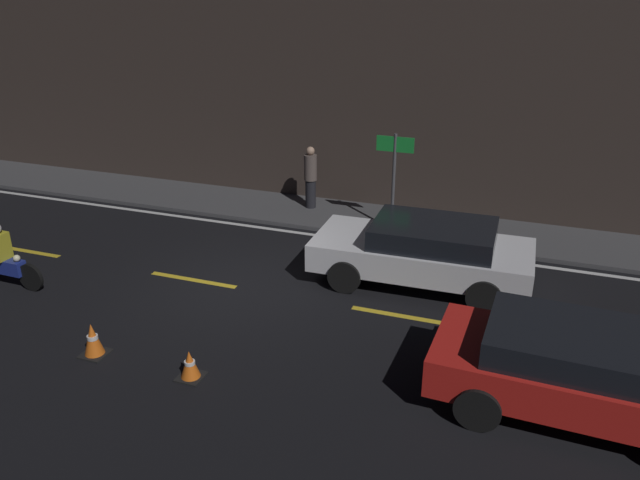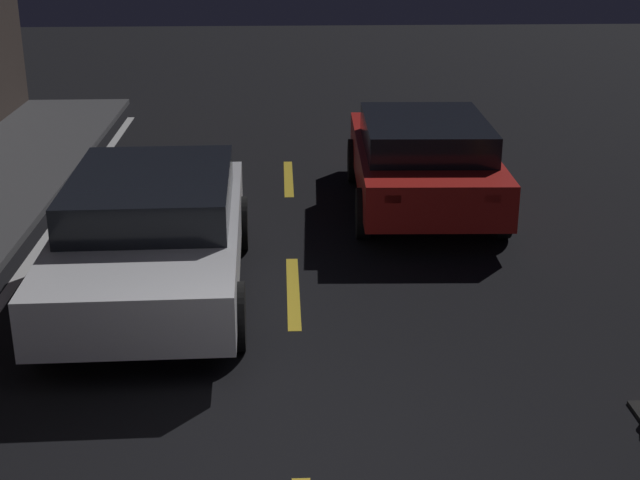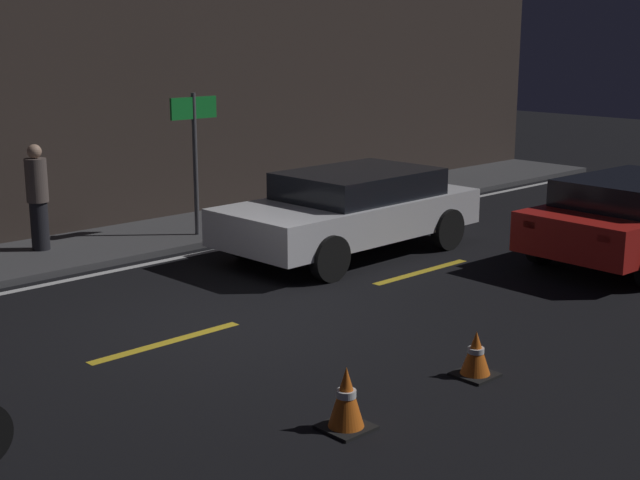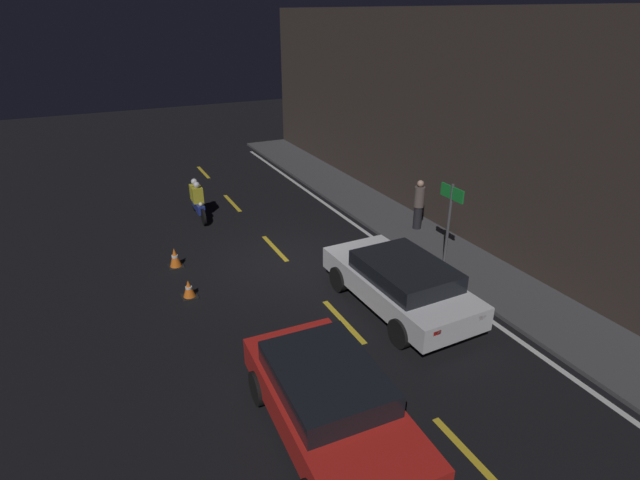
% 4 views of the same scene
% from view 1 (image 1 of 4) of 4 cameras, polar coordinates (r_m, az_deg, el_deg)
% --- Properties ---
extents(ground_plane, '(56.00, 56.00, 0.00)m').
position_cam_1_polar(ground_plane, '(12.96, -7.69, -4.31)').
color(ground_plane, black).
extents(raised_curb, '(28.00, 2.19, 0.10)m').
position_cam_1_polar(raised_curb, '(16.74, -0.65, 2.52)').
color(raised_curb, '#424244').
rests_on(raised_curb, ground).
extents(building_front, '(28.00, 0.30, 6.91)m').
position_cam_1_polar(building_front, '(17.04, 0.81, 14.70)').
color(building_front, '#382D28').
rests_on(building_front, ground).
extents(lane_dash_b, '(2.00, 0.14, 0.01)m').
position_cam_1_polar(lane_dash_b, '(16.08, -25.42, -0.88)').
color(lane_dash_b, gold).
rests_on(lane_dash_b, ground).
extents(lane_dash_c, '(2.00, 0.14, 0.01)m').
position_cam_1_polar(lane_dash_c, '(13.41, -11.50, -3.59)').
color(lane_dash_c, gold).
rests_on(lane_dash_c, ground).
extents(lane_dash_d, '(2.00, 0.14, 0.01)m').
position_cam_1_polar(lane_dash_d, '(11.90, 7.60, -6.92)').
color(lane_dash_d, gold).
rests_on(lane_dash_d, ground).
extents(lane_solid_kerb, '(25.20, 0.14, 0.01)m').
position_cam_1_polar(lane_solid_kerb, '(15.59, -2.37, 0.72)').
color(lane_solid_kerb, silver).
rests_on(lane_solid_kerb, ground).
extents(sedan_white, '(4.45, 2.12, 1.33)m').
position_cam_1_polar(sedan_white, '(12.92, 9.52, -0.91)').
color(sedan_white, silver).
rests_on(sedan_white, ground).
extents(taxi_red, '(4.26, 2.10, 1.33)m').
position_cam_1_polar(taxi_red, '(9.79, 22.62, -10.84)').
color(taxi_red, red).
rests_on(taxi_red, ground).
extents(traffic_cone_near, '(0.43, 0.43, 0.59)m').
position_cam_1_polar(traffic_cone_near, '(11.21, -20.05, -8.57)').
color(traffic_cone_near, black).
rests_on(traffic_cone_near, ground).
extents(traffic_cone_mid, '(0.41, 0.41, 0.49)m').
position_cam_1_polar(traffic_cone_mid, '(10.24, -11.81, -11.13)').
color(traffic_cone_mid, black).
rests_on(traffic_cone_mid, ground).
extents(pedestrian, '(0.34, 0.34, 1.68)m').
position_cam_1_polar(pedestrian, '(16.73, -0.87, 5.79)').
color(pedestrian, black).
rests_on(pedestrian, raised_curb).
extents(shop_sign, '(0.90, 0.08, 2.40)m').
position_cam_1_polar(shop_sign, '(15.06, 6.81, 6.98)').
color(shop_sign, '#4C4C51').
rests_on(shop_sign, raised_curb).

